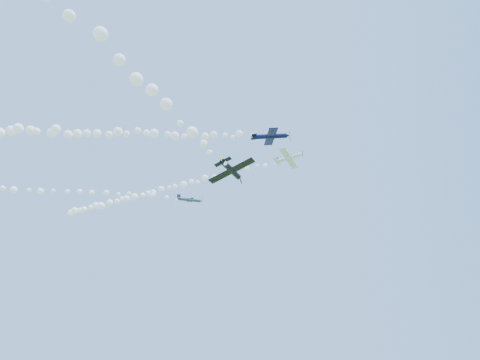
% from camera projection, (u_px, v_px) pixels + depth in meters
% --- Properties ---
extents(plane_white, '(6.65, 6.85, 2.18)m').
position_uv_depth(plane_white, '(289.00, 158.00, 85.43)').
color(plane_white, white).
extents(smoke_trail_white, '(64.99, 21.40, 2.86)m').
position_uv_depth(smoke_trail_white, '(157.00, 191.00, 101.31)').
color(smoke_trail_white, white).
extents(plane_navy, '(8.16, 8.60, 2.22)m').
position_uv_depth(plane_navy, '(270.00, 136.00, 79.52)').
color(plane_navy, '#0C0C34').
extents(smoke_trail_navy, '(69.51, 21.21, 3.16)m').
position_uv_depth(smoke_trail_navy, '(74.00, 132.00, 77.64)').
color(smoke_trail_navy, white).
extents(plane_grey, '(5.91, 6.19, 2.03)m').
position_uv_depth(plane_grey, '(190.00, 200.00, 92.80)').
color(plane_grey, '#3B4156').
extents(smoke_trail_grey, '(65.18, 30.17, 2.85)m').
position_uv_depth(smoke_trail_grey, '(15.00, 189.00, 85.81)').
color(smoke_trail_grey, white).
extents(plane_black, '(7.00, 6.92, 2.48)m').
position_uv_depth(plane_black, '(231.00, 170.00, 57.91)').
color(plane_black, black).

